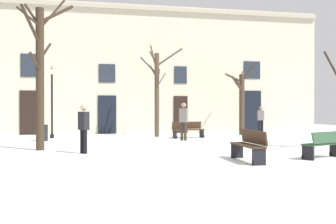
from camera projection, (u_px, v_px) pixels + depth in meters
The scene contains 13 objects.
ground_plane at pixel (177, 147), 15.58m from camera, with size 37.54×37.54×0.00m, color white.
building_facade at pixel (145, 69), 24.38m from camera, with size 23.46×0.60×8.06m.
tree_near_facade at pixel (157, 89), 21.24m from camera, with size 2.31×2.04×5.16m.
tree_left_of_center at pixel (40, 71), 14.38m from camera, with size 1.94×1.83×5.76m.
tree_center at pixel (241, 101), 22.80m from camera, with size 1.63×1.99×4.07m.
streetlamp at pixel (52, 94), 20.20m from camera, with size 0.30×0.30×3.77m.
litter_bin at pixel (43, 133), 18.46m from camera, with size 0.48×0.48×0.78m.
bench_near_lamp at pixel (324, 144), 12.00m from camera, with size 1.62×1.04×0.85m.
bench_back_to_back_right at pixel (249, 145), 11.34m from camera, with size 0.47×1.79×0.92m.
bench_near_center_tree at pixel (188, 130), 20.39m from camera, with size 1.79×0.83×0.86m.
person_strolling at pixel (84, 126), 13.32m from camera, with size 0.40×0.44×1.70m.
person_near_bench at pixel (261, 118), 24.03m from camera, with size 0.41×0.28×1.70m.
person_by_shop_door at pixel (184, 119), 18.72m from camera, with size 0.44×0.39×1.83m.
Camera 1 is at (-3.48, -15.18, 1.55)m, focal length 41.35 mm.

